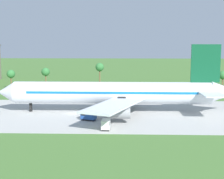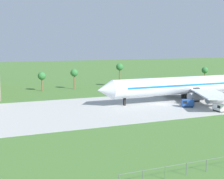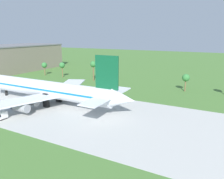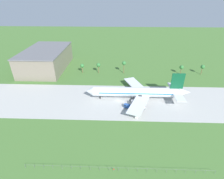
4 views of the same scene
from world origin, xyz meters
The scene contains 6 objects.
ground_plane centered at (0.00, 0.00, 0.00)m, with size 600.00×600.00×0.00m, color #477233.
taxiway_strip centered at (0.00, 0.00, 0.01)m, with size 320.00×44.00×0.02m.
jet_airliner centered at (13.17, 2.26, 5.83)m, with size 72.04×52.42×20.28m.
baggage_tug centered at (10.63, -18.07, 1.33)m, with size 2.14×4.12×2.47m.
catering_van centered at (5.32, -8.44, 1.42)m, with size 4.44×3.32×2.64m.
palm_tree_row centered at (16.73, 47.52, 7.59)m, with size 113.29×3.60×11.77m.
Camera 1 is at (15.02, -98.63, 21.61)m, focal length 55.00 mm.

